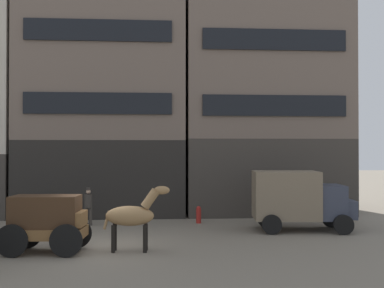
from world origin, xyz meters
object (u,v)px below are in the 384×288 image
Objects in this scene: pedestrian_officer at (88,205)px; draft_horse at (133,215)px; cargo_wagon at (47,220)px; fire_hydrant_curbside at (199,214)px; delivery_truck_near at (299,198)px.

draft_horse is at bearing -66.63° from pedestrian_officer.
pedestrian_officer is at bearing 113.37° from draft_horse.
cargo_wagon is 8.31m from fire_hydrant_curbside.
delivery_truck_near is at bearing 27.06° from draft_horse.
delivery_truck_near reaches higher than draft_horse.
delivery_truck_near reaches higher than cargo_wagon.
fire_hydrant_curbside is (2.83, 5.94, -0.84)m from draft_horse.
draft_horse is 2.83× the size of fire_hydrant_curbside.
cargo_wagon reaches higher than pedestrian_officer.
cargo_wagon is at bearing -95.46° from pedestrian_officer.
delivery_truck_near is 4.95m from fire_hydrant_curbside.
draft_horse reaches higher than fire_hydrant_curbside.
delivery_truck_near is 9.71m from pedestrian_officer.
pedestrian_officer is at bearing 84.54° from cargo_wagon.
fire_hydrant_curbside is (-4.25, 2.32, -1.00)m from delivery_truck_near.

